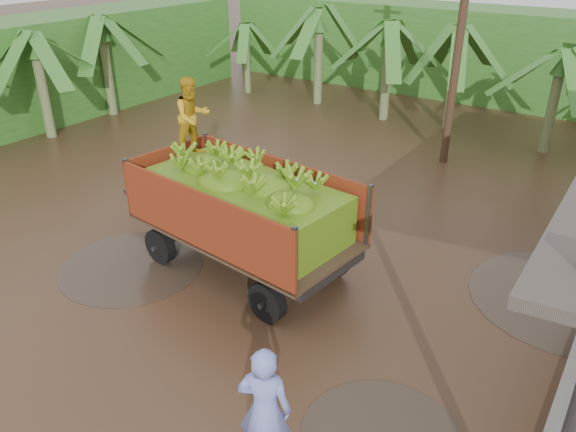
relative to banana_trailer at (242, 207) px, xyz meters
The scene contains 7 objects.
ground 1.90m from the banana_trailer, 19.66° to the left, with size 100.00×100.00×0.00m, color black.
hedge_north 16.45m from the banana_trailer, 92.78° to the left, with size 22.00×3.00×3.60m, color #2D661E.
hedge_west 13.55m from the banana_trailer, 160.91° to the left, with size 3.00×18.00×3.60m, color #2D661E.
banana_trailer is the anchor object (origin of this frame).
man_blue 4.94m from the banana_trailer, 48.55° to the right, with size 0.70×0.46×1.92m, color #7987DD.
utility_pole 8.71m from the banana_trailer, 81.06° to the left, with size 1.20×0.24×7.50m.
banana_plants 7.87m from the banana_trailer, 116.81° to the left, with size 24.67×21.16×4.25m.
Camera 1 is at (5.19, -8.24, 6.32)m, focal length 35.00 mm.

